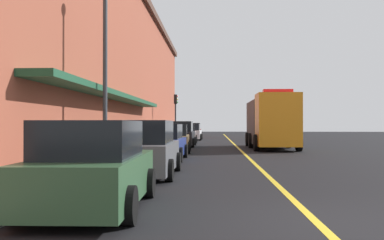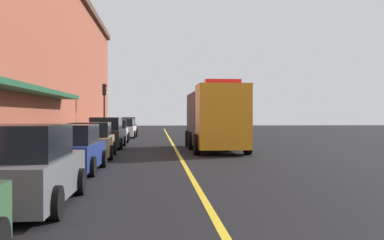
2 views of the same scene
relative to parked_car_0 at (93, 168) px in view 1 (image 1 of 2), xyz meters
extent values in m
plane|color=black|center=(3.95, 24.18, -0.79)|extent=(112.00, 112.00, 0.00)
cube|color=#9E9B93|center=(-2.25, 24.18, -0.71)|extent=(2.40, 70.00, 0.15)
cube|color=gold|center=(3.95, 24.18, -0.78)|extent=(0.16, 70.00, 0.01)
cube|color=brown|center=(-10.14, 23.18, 5.36)|extent=(13.37, 64.00, 12.28)
cube|color=#19472D|center=(-2.90, 15.18, 2.31)|extent=(1.20, 22.40, 0.24)
cube|color=#2D5133|center=(0.00, 0.06, -0.20)|extent=(1.85, 4.15, 0.83)
cube|color=black|center=(0.00, -0.15, 0.55)|extent=(1.63, 2.30, 0.68)
cylinder|color=black|center=(-0.92, 1.31, -0.47)|extent=(0.24, 0.65, 0.64)
cylinder|color=black|center=(0.85, 1.35, -0.47)|extent=(0.24, 0.65, 0.64)
cylinder|color=black|center=(-0.86, -1.24, -0.47)|extent=(0.24, 0.65, 0.64)
cylinder|color=black|center=(0.91, -1.20, -0.47)|extent=(0.24, 0.65, 0.64)
cube|color=#595B60|center=(0.08, 5.25, -0.18)|extent=(1.89, 4.31, 0.85)
cube|color=black|center=(0.08, 5.04, 0.59)|extent=(1.70, 2.37, 0.70)
cylinder|color=black|center=(-0.87, 6.59, -0.47)|extent=(0.22, 0.64, 0.64)
cylinder|color=black|center=(1.03, 6.59, -0.47)|extent=(0.22, 0.64, 0.64)
cylinder|color=black|center=(-0.87, 3.92, -0.47)|extent=(0.22, 0.64, 0.64)
cylinder|color=black|center=(1.03, 3.92, -0.47)|extent=(0.22, 0.64, 0.64)
cube|color=navy|center=(0.01, 11.09, -0.22)|extent=(1.83, 4.17, 0.78)
cube|color=black|center=(0.01, 10.88, 0.50)|extent=(1.62, 2.31, 0.64)
cylinder|color=black|center=(-0.84, 12.39, -0.47)|extent=(0.23, 0.64, 0.64)
cylinder|color=black|center=(0.92, 12.35, -0.47)|extent=(0.23, 0.64, 0.64)
cylinder|color=black|center=(-0.89, 9.83, -0.47)|extent=(0.23, 0.64, 0.64)
cylinder|color=black|center=(0.87, 9.79, -0.47)|extent=(0.23, 0.64, 0.64)
cube|color=#A5844C|center=(-0.07, 16.28, -0.22)|extent=(2.02, 4.36, 0.78)
cube|color=black|center=(-0.06, 16.07, 0.49)|extent=(1.76, 2.42, 0.64)
cylinder|color=black|center=(-1.06, 17.57, -0.47)|extent=(0.24, 0.65, 0.64)
cylinder|color=black|center=(0.82, 17.65, -0.47)|extent=(0.24, 0.65, 0.64)
cylinder|color=black|center=(-0.96, 14.92, -0.47)|extent=(0.24, 0.65, 0.64)
cylinder|color=black|center=(0.92, 14.99, -0.47)|extent=(0.24, 0.65, 0.64)
cube|color=black|center=(-0.03, 22.43, -0.16)|extent=(1.80, 4.76, 0.89)
cube|color=black|center=(-0.03, 22.19, 0.65)|extent=(1.62, 2.62, 0.73)
cylinder|color=black|center=(-0.93, 23.91, -0.47)|extent=(0.22, 0.64, 0.64)
cylinder|color=black|center=(0.88, 23.90, -0.47)|extent=(0.22, 0.64, 0.64)
cylinder|color=black|center=(-0.94, 20.96, -0.47)|extent=(0.22, 0.64, 0.64)
cylinder|color=black|center=(0.87, 20.96, -0.47)|extent=(0.22, 0.64, 0.64)
cube|color=silver|center=(-0.08, 28.49, -0.22)|extent=(1.90, 4.73, 0.78)
cube|color=black|center=(-0.08, 28.26, 0.49)|extent=(1.65, 2.63, 0.64)
cylinder|color=black|center=(-1.01, 29.91, -0.47)|extent=(0.24, 0.65, 0.64)
cylinder|color=black|center=(0.74, 29.97, -0.47)|extent=(0.24, 0.65, 0.64)
cylinder|color=black|center=(-0.91, 27.01, -0.47)|extent=(0.24, 0.65, 0.64)
cylinder|color=black|center=(0.84, 27.07, -0.47)|extent=(0.24, 0.65, 0.64)
cube|color=silver|center=(0.09, 34.49, -0.21)|extent=(1.95, 4.51, 0.80)
cube|color=black|center=(0.09, 34.27, 0.51)|extent=(1.73, 2.49, 0.65)
cylinder|color=black|center=(-0.84, 35.89, -0.47)|extent=(0.23, 0.64, 0.64)
cylinder|color=black|center=(1.07, 35.87, -0.47)|extent=(0.23, 0.64, 0.64)
cylinder|color=black|center=(-0.88, 33.12, -0.47)|extent=(0.23, 0.64, 0.64)
cylinder|color=black|center=(1.03, 33.09, -0.47)|extent=(0.23, 0.64, 0.64)
cube|color=maroon|center=(-0.02, 40.42, -0.18)|extent=(1.92, 4.69, 0.85)
cube|color=black|center=(-0.01, 40.19, 0.59)|extent=(1.69, 2.60, 0.69)
cylinder|color=black|center=(-0.97, 41.84, -0.47)|extent=(0.24, 0.65, 0.64)
cylinder|color=black|center=(0.86, 41.89, -0.47)|extent=(0.24, 0.65, 0.64)
cylinder|color=black|center=(-0.90, 38.96, -0.47)|extent=(0.24, 0.65, 0.64)
cylinder|color=black|center=(0.93, 39.00, -0.47)|extent=(0.24, 0.65, 0.64)
cube|color=orange|center=(6.07, 17.22, 1.07)|extent=(2.48, 2.27, 3.11)
cube|color=#3F3F42|center=(6.04, 21.40, 0.95)|extent=(2.50, 5.48, 2.86)
cube|color=red|center=(6.07, 17.22, 2.75)|extent=(1.73, 0.61, 0.24)
cylinder|color=black|center=(7.32, 17.31, -0.29)|extent=(0.31, 1.00, 1.00)
cylinder|color=black|center=(4.83, 17.30, -0.29)|extent=(0.31, 1.00, 1.00)
cylinder|color=black|center=(7.29, 20.73, -0.29)|extent=(0.31, 1.00, 1.00)
cylinder|color=black|center=(4.80, 20.71, -0.29)|extent=(0.31, 1.00, 1.00)
cylinder|color=black|center=(7.28, 22.94, -0.29)|extent=(0.31, 1.00, 1.00)
cylinder|color=black|center=(4.79, 22.92, -0.29)|extent=(0.31, 1.00, 1.00)
cylinder|color=#4C4C51|center=(-1.40, 25.48, -0.11)|extent=(0.07, 0.07, 1.05)
cube|color=black|center=(-1.40, 25.48, 0.55)|extent=(0.14, 0.18, 0.28)
cylinder|color=#4C4C51|center=(-1.40, 20.15, -0.11)|extent=(0.07, 0.07, 1.05)
cube|color=black|center=(-1.40, 20.15, 0.55)|extent=(0.14, 0.18, 0.28)
cylinder|color=#4C4C51|center=(-1.40, 18.53, -0.11)|extent=(0.07, 0.07, 1.05)
cube|color=black|center=(-1.40, 18.53, 0.55)|extent=(0.14, 0.18, 0.28)
cylinder|color=#4C4C51|center=(-1.40, 1.73, -0.11)|extent=(0.07, 0.07, 1.05)
cube|color=black|center=(-1.40, 1.73, 0.55)|extent=(0.14, 0.18, 0.28)
cylinder|color=#33383D|center=(-2.00, 8.60, 2.61)|extent=(0.18, 0.18, 6.50)
cylinder|color=#232326|center=(-1.35, 32.77, 1.06)|extent=(0.14, 0.14, 3.40)
cube|color=black|center=(-1.35, 32.77, 3.21)|extent=(0.28, 0.36, 0.90)
sphere|color=red|center=(-1.19, 32.77, 3.51)|extent=(0.16, 0.16, 0.16)
sphere|color=gold|center=(-1.19, 32.77, 3.21)|extent=(0.16, 0.16, 0.16)
sphere|color=green|center=(-1.19, 32.77, 2.91)|extent=(0.16, 0.16, 0.16)
camera|label=1|loc=(2.25, -7.87, 0.83)|focal=39.59mm
camera|label=2|loc=(2.87, -4.48, 1.13)|focal=42.41mm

